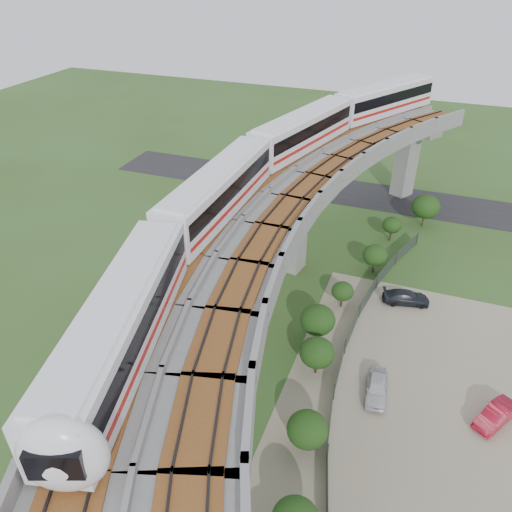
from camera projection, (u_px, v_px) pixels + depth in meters
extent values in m
plane|color=#375020|center=(246.00, 329.00, 42.24)|extent=(160.00, 160.00, 0.00)
cube|color=gray|center=(413.00, 390.00, 36.52)|extent=(18.00, 26.00, 0.04)
cube|color=#232326|center=(328.00, 189.00, 65.96)|extent=(60.00, 8.00, 0.03)
cube|color=#99968E|center=(406.00, 164.00, 62.44)|extent=(2.86, 2.93, 8.40)
cube|color=#99968E|center=(412.00, 126.00, 59.87)|extent=(7.21, 5.74, 1.20)
cube|color=#99968E|center=(293.00, 231.00, 47.96)|extent=(2.35, 2.51, 8.40)
cube|color=#99968E|center=(296.00, 185.00, 45.39)|extent=(7.31, 3.58, 1.20)
cube|color=#99968E|center=(198.00, 384.00, 31.48)|extent=(2.35, 2.51, 8.40)
cube|color=#99968E|center=(193.00, 325.00, 28.91)|extent=(7.31, 3.58, 1.20)
cube|color=gray|center=(382.00, 128.00, 56.04)|extent=(16.42, 20.91, 0.80)
cube|color=gray|center=(352.00, 112.00, 58.20)|extent=(8.66, 17.08, 1.00)
cube|color=gray|center=(417.00, 129.00, 52.92)|extent=(8.66, 17.08, 1.00)
cube|color=brown|center=(366.00, 120.00, 57.15)|extent=(10.68, 18.08, 0.12)
cube|color=black|center=(367.00, 119.00, 57.08)|extent=(9.69, 17.59, 0.12)
cube|color=brown|center=(400.00, 129.00, 54.44)|extent=(10.68, 18.08, 0.12)
cube|color=black|center=(400.00, 128.00, 54.38)|extent=(9.69, 17.59, 0.12)
cube|color=gray|center=(290.00, 180.00, 43.89)|extent=(11.77, 20.03, 0.80)
cube|color=gray|center=(247.00, 162.00, 45.18)|extent=(3.22, 18.71, 1.00)
cube|color=gray|center=(336.00, 181.00, 41.64)|extent=(3.22, 18.71, 1.00)
cube|color=brown|center=(268.00, 171.00, 44.55)|extent=(5.44, 19.05, 0.12)
cube|color=black|center=(268.00, 169.00, 44.49)|extent=(4.35, 18.88, 0.12)
cube|color=brown|center=(313.00, 180.00, 42.74)|extent=(5.44, 19.05, 0.12)
cube|color=black|center=(313.00, 179.00, 42.68)|extent=(4.35, 18.88, 0.12)
cube|color=gray|center=(198.00, 298.00, 29.46)|extent=(11.77, 20.03, 0.80)
cube|color=gray|center=(128.00, 277.00, 29.71)|extent=(3.22, 18.71, 1.00)
cube|color=gray|center=(270.00, 295.00, 28.24)|extent=(3.22, 18.71, 1.00)
cube|color=brown|center=(162.00, 287.00, 29.59)|extent=(5.44, 19.05, 0.12)
cube|color=black|center=(162.00, 286.00, 29.53)|extent=(4.35, 18.88, 0.12)
cube|color=brown|center=(234.00, 296.00, 28.83)|extent=(5.44, 19.05, 0.12)
cube|color=black|center=(234.00, 295.00, 28.77)|extent=(4.35, 18.88, 0.12)
cube|color=white|center=(122.00, 325.00, 23.98)|extent=(6.22, 15.21, 3.20)
cube|color=white|center=(116.00, 297.00, 23.07)|extent=(5.52, 14.35, 0.22)
cube|color=black|center=(120.00, 318.00, 23.74)|extent=(6.14, 14.64, 1.15)
cube|color=red|center=(124.00, 337.00, 24.39)|extent=(6.14, 14.64, 0.30)
cube|color=black|center=(126.00, 347.00, 24.77)|extent=(4.91, 12.83, 0.28)
cube|color=white|center=(218.00, 191.00, 36.74)|extent=(2.82, 15.02, 3.20)
cube|color=white|center=(218.00, 170.00, 35.83)|extent=(2.28, 14.27, 0.22)
cube|color=black|center=(218.00, 186.00, 36.50)|extent=(2.88, 14.42, 1.15)
cube|color=red|center=(219.00, 200.00, 37.14)|extent=(2.88, 14.42, 0.30)
cube|color=black|center=(219.00, 209.00, 37.52)|extent=(2.01, 12.77, 0.28)
cube|color=white|center=(303.00, 131.00, 48.32)|extent=(6.45, 15.19, 3.20)
cube|color=white|center=(304.00, 113.00, 47.41)|extent=(5.74, 14.33, 0.22)
cube|color=black|center=(303.00, 126.00, 48.08)|extent=(6.36, 14.63, 1.15)
cube|color=red|center=(303.00, 138.00, 48.72)|extent=(6.36, 14.63, 0.30)
cube|color=black|center=(302.00, 145.00, 49.10)|extent=(5.10, 12.81, 0.28)
cube|color=white|center=(385.00, 99.00, 58.00)|extent=(9.68, 14.41, 3.20)
cube|color=white|center=(387.00, 84.00, 57.09)|extent=(8.84, 13.49, 0.22)
cube|color=black|center=(386.00, 95.00, 57.76)|extent=(9.44, 13.92, 1.15)
cube|color=red|center=(385.00, 105.00, 58.41)|extent=(9.44, 13.92, 0.30)
cube|color=black|center=(384.00, 112.00, 58.79)|extent=(7.88, 12.06, 0.28)
ellipsoid|color=white|center=(63.00, 454.00, 17.79)|extent=(3.76, 2.87, 3.64)
cylinder|color=#2D382D|center=(417.00, 239.00, 53.48)|extent=(0.08, 0.08, 1.50)
cube|color=#2D382D|center=(407.00, 248.00, 51.91)|extent=(1.69, 4.77, 1.40)
cylinder|color=#2D382D|center=(396.00, 258.00, 50.27)|extent=(0.08, 0.08, 1.50)
cube|color=#2D382D|center=(387.00, 269.00, 48.58)|extent=(1.23, 4.91, 1.40)
cylinder|color=#2D382D|center=(377.00, 282.00, 46.82)|extent=(0.08, 0.08, 1.50)
cube|color=#2D382D|center=(368.00, 295.00, 45.02)|extent=(0.75, 4.99, 1.40)
cylinder|color=#2D382D|center=(360.00, 311.00, 43.17)|extent=(0.08, 0.08, 1.50)
cube|color=#2D382D|center=(352.00, 328.00, 41.27)|extent=(0.27, 5.04, 1.40)
cylinder|color=#2D382D|center=(346.00, 347.00, 39.33)|extent=(0.08, 0.08, 1.50)
cube|color=#2D382D|center=(339.00, 368.00, 37.36)|extent=(0.27, 5.04, 1.40)
cylinder|color=#2D382D|center=(334.00, 393.00, 35.36)|extent=(0.08, 0.08, 1.50)
cube|color=#2D382D|center=(330.00, 420.00, 33.33)|extent=(0.75, 4.99, 1.40)
cylinder|color=#2D382D|center=(328.00, 452.00, 31.28)|extent=(0.08, 0.08, 1.50)
cube|color=#2D382D|center=(327.00, 488.00, 29.22)|extent=(1.23, 4.91, 1.40)
cylinder|color=#382314|center=(423.00, 220.00, 57.00)|extent=(0.18, 0.18, 1.60)
ellipsoid|color=#173210|center=(426.00, 206.00, 56.06)|extent=(3.14, 3.14, 2.67)
cylinder|color=#382314|center=(390.00, 235.00, 54.35)|extent=(0.18, 0.18, 1.33)
ellipsoid|color=#173210|center=(392.00, 225.00, 53.66)|extent=(2.07, 2.07, 1.76)
cylinder|color=#382314|center=(373.00, 267.00, 49.15)|extent=(0.18, 0.18, 1.30)
ellipsoid|color=#173210|center=(375.00, 255.00, 48.41)|extent=(2.41, 2.41, 2.05)
cylinder|color=#382314|center=(341.00, 302.00, 44.53)|extent=(0.18, 0.18, 1.16)
ellipsoid|color=#173210|center=(343.00, 291.00, 43.90)|extent=(1.96, 1.96, 1.67)
cylinder|color=#382314|center=(316.00, 336.00, 40.33)|extent=(0.18, 0.18, 1.63)
ellipsoid|color=#173210|center=(318.00, 320.00, 39.44)|extent=(2.81, 2.81, 2.39)
cylinder|color=#382314|center=(316.00, 367.00, 37.66)|extent=(0.18, 0.18, 1.29)
ellipsoid|color=#173210|center=(317.00, 353.00, 36.89)|extent=(2.64, 2.64, 2.24)
cylinder|color=#382314|center=(306.00, 443.00, 31.98)|extent=(0.18, 0.18, 1.16)
ellipsoid|color=#173210|center=(307.00, 429.00, 31.25)|extent=(2.64, 2.64, 2.25)
imported|color=silver|center=(377.00, 388.00, 35.80)|extent=(1.92, 4.02, 1.33)
imported|color=#AB0F24|center=(496.00, 415.00, 33.77)|extent=(3.17, 3.99, 1.27)
imported|color=black|center=(406.00, 297.00, 44.96)|extent=(4.44, 2.62, 1.21)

